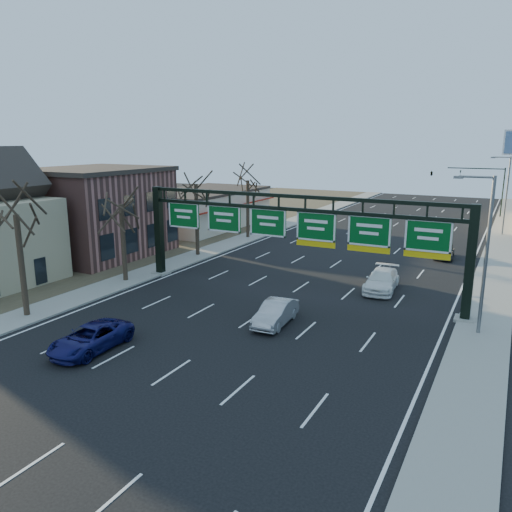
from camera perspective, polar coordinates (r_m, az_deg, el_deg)
The scene contains 20 objects.
ground at distance 29.41m, azimuth -2.45°, elevation -8.53°, with size 160.00×160.00×0.00m, color black.
sidewalk_left at distance 52.19m, azimuth -3.57°, elevation 1.22°, with size 3.00×120.00×0.12m, color gray.
sidewalk_right at distance 44.90m, azimuth 25.61°, elevation -2.07°, with size 3.00×120.00×0.12m, color gray.
dirt_strip_left at distance 59.35m, azimuth -13.70°, elevation 2.30°, with size 21.00×120.00×0.06m, color #473D2B.
lane_markings at distance 46.98m, azimuth 9.90°, elevation -0.38°, with size 21.60×120.00×0.01m, color white.
sign_gantry at distance 34.96m, azimuth 4.31°, elevation 2.87°, with size 24.60×1.20×7.20m.
brick_block at distance 49.87m, azimuth -17.74°, elevation 4.84°, with size 10.40×12.40×8.30m.
cream_strip at distance 63.89m, azimuth -6.08°, elevation 5.47°, with size 10.90×18.40×4.70m.
tree_near at distance 33.21m, azimuth -25.91°, elevation 6.02°, with size 3.60×3.60×8.86m.
tree_gantry at distance 39.23m, azimuth -15.26°, elevation 7.24°, with size 3.60×3.60×8.48m.
tree_mid at distance 46.96m, azimuth -6.92°, elevation 9.42°, with size 3.60×3.60×9.24m.
tree_far at distance 55.49m, azimuth -0.97°, elevation 9.70°, with size 3.60×3.60×8.86m.
streetlight_near at distance 30.16m, azimuth 24.66°, elevation 0.90°, with size 2.15×0.22×9.00m.
streetlight_far at distance 63.85m, azimuth 26.63°, elevation 6.61°, with size 2.15×0.22×9.00m.
traffic_signal_mast at distance 79.17m, azimuth 22.06°, elevation 8.36°, with size 10.16×0.54×7.00m.
car_blue_suv at distance 27.99m, azimuth -18.36°, elevation -8.89°, with size 2.25×4.87×1.35m, color #121352.
car_silver_sedan at distance 30.16m, azimuth 2.25°, elevation -6.52°, with size 1.50×4.30×1.42m, color #A3A4A8.
car_white_wagon at distance 37.90m, azimuth 14.17°, elevation -2.71°, with size 2.11×5.18×1.50m, color white.
car_grey_far at distance 50.00m, azimuth 20.74°, elevation 0.61°, with size 1.69×4.19×1.43m, color #3C4041.
car_silver_distant at distance 57.02m, azimuth 7.41°, elevation 2.81°, with size 1.47×4.21×1.39m, color #B2B3B7.
Camera 1 is at (13.82, -23.57, 10.89)m, focal length 35.00 mm.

